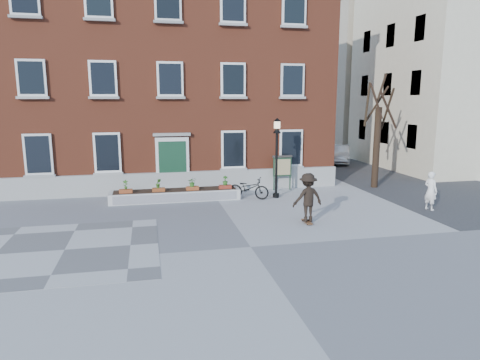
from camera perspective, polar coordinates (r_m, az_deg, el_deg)
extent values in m
plane|color=#98989A|center=(14.38, 1.44, -8.91)|extent=(100.00, 100.00, 0.00)
cube|color=#5C5C5F|center=(15.21, -22.35, -8.61)|extent=(6.00, 6.00, 0.01)
imported|color=black|center=(20.95, 1.14, -1.09)|extent=(2.13, 1.54, 1.06)
imported|color=silver|center=(33.46, 13.00, 3.40)|extent=(2.98, 4.42, 1.38)
imported|color=white|center=(20.58, 24.08, -1.32)|extent=(0.56, 0.71, 1.72)
cube|color=brown|center=(27.20, -9.91, 13.08)|extent=(18.00, 10.00, 12.00)
cube|color=#A2A29D|center=(22.48, -8.89, -0.35)|extent=(18.00, 0.24, 1.10)
cube|color=#9D9D98|center=(22.44, -8.84, -1.54)|extent=(2.60, 0.80, 0.20)
cube|color=#A9A9A3|center=(22.54, -8.88, -0.96)|extent=(2.20, 0.50, 0.20)
cube|color=silver|center=(22.33, -8.98, 2.44)|extent=(1.70, 0.12, 2.50)
cube|color=#153C25|center=(22.30, -8.97, 2.17)|extent=(1.40, 0.06, 2.30)
cube|color=gray|center=(22.13, -9.08, 6.01)|extent=(1.90, 0.25, 0.15)
cube|color=silver|center=(22.80, -25.31, 3.10)|extent=(1.30, 0.10, 2.00)
cube|color=black|center=(22.76, -25.34, 3.09)|extent=(1.08, 0.04, 1.78)
cube|color=#989893|center=(22.89, -25.13, 0.45)|extent=(1.44, 0.20, 0.12)
cube|color=silver|center=(22.67, -26.06, 12.15)|extent=(1.30, 0.10, 1.70)
cube|color=black|center=(22.62, -26.09, 12.15)|extent=(1.08, 0.04, 1.48)
cube|color=#A7A7A1|center=(22.59, -25.90, 9.85)|extent=(1.44, 0.20, 0.12)
cube|color=gray|center=(22.88, -26.68, 18.87)|extent=(1.44, 0.20, 0.12)
cube|color=white|center=(22.30, -17.27, 3.50)|extent=(1.30, 0.10, 2.00)
cube|color=black|center=(22.25, -17.28, 3.48)|extent=(1.08, 0.04, 1.78)
cube|color=#A9A9A3|center=(22.39, -17.13, 0.79)|extent=(1.44, 0.20, 0.12)
cube|color=white|center=(22.16, -17.80, 12.77)|extent=(1.30, 0.10, 1.70)
cube|color=black|center=(22.11, -17.82, 12.77)|extent=(1.08, 0.04, 1.48)
cube|color=gray|center=(22.08, -17.68, 10.42)|extent=(1.44, 0.20, 0.12)
cube|color=#989994|center=(22.37, -18.24, 19.66)|extent=(1.44, 0.20, 0.12)
cube|color=white|center=(22.10, -9.30, 13.14)|extent=(1.30, 0.10, 1.70)
cube|color=black|center=(22.05, -9.30, 13.15)|extent=(1.08, 0.04, 1.48)
cube|color=#989893|center=(22.02, -9.22, 10.78)|extent=(1.44, 0.20, 0.12)
cube|color=silver|center=(22.54, -9.60, 22.32)|extent=(1.30, 0.10, 1.70)
cube|color=black|center=(22.49, -9.60, 22.34)|extent=(1.08, 0.04, 1.48)
cube|color=gray|center=(22.32, -9.52, 20.06)|extent=(1.44, 0.20, 0.12)
cube|color=white|center=(22.64, -0.89, 4.09)|extent=(1.30, 0.10, 2.00)
cube|color=black|center=(22.59, -0.87, 4.08)|extent=(1.08, 0.04, 1.78)
cube|color=#A5A5A0|center=(22.73, -0.85, 1.42)|extent=(1.44, 0.20, 0.12)
cube|color=white|center=(22.50, -0.92, 13.23)|extent=(1.30, 0.10, 1.70)
cube|color=black|center=(22.45, -0.89, 13.24)|extent=(1.08, 0.04, 1.48)
cube|color=#A0A09B|center=(22.42, -0.88, 10.92)|extent=(1.44, 0.20, 0.12)
cube|color=white|center=(22.94, -0.95, 22.25)|extent=(1.30, 0.10, 1.70)
cube|color=black|center=(22.89, -0.92, 22.28)|extent=(1.08, 0.04, 1.48)
cube|color=#A6A6A1|center=(22.72, -0.91, 20.03)|extent=(1.44, 0.20, 0.12)
cube|color=white|center=(23.47, 6.81, 4.26)|extent=(1.30, 0.10, 2.00)
cube|color=black|center=(23.43, 6.85, 4.24)|extent=(1.08, 0.04, 1.78)
cube|color=#9E9E99|center=(23.56, 6.80, 1.68)|extent=(1.44, 0.20, 0.12)
cube|color=silver|center=(23.34, 7.01, 13.07)|extent=(1.30, 0.10, 1.70)
cube|color=black|center=(23.29, 7.05, 13.07)|extent=(1.08, 0.04, 1.48)
cube|color=#A9A9A4|center=(23.27, 7.01, 10.83)|extent=(1.44, 0.20, 0.12)
cube|color=silver|center=(23.76, 7.23, 21.77)|extent=(1.30, 0.10, 1.70)
cube|color=black|center=(23.71, 7.27, 21.79)|extent=(1.08, 0.04, 1.48)
cube|color=#AAA9A4|center=(23.55, 7.22, 19.63)|extent=(1.44, 0.20, 0.12)
cube|color=silver|center=(20.90, -8.59, -2.03)|extent=(6.20, 1.10, 0.50)
cube|color=silver|center=(20.35, -8.49, -2.37)|extent=(5.80, 0.02, 0.40)
cube|color=black|center=(20.84, -8.61, -1.36)|extent=(5.80, 0.90, 0.06)
cube|color=brown|center=(20.57, -14.98, -1.48)|extent=(0.60, 0.25, 0.20)
imported|color=#2F601D|center=(20.51, -15.02, -0.60)|extent=(0.24, 0.24, 0.45)
cube|color=brown|center=(20.55, -10.80, -1.32)|extent=(0.60, 0.25, 0.20)
imported|color=#386B20|center=(20.48, -10.83, -0.43)|extent=(0.25, 0.25, 0.45)
cube|color=#944420|center=(20.64, -6.36, -1.14)|extent=(0.60, 0.25, 0.20)
imported|color=#2F691F|center=(20.58, -6.38, -0.25)|extent=(0.40, 0.40, 0.45)
cube|color=maroon|center=(20.86, -1.98, -0.95)|extent=(0.60, 0.25, 0.20)
imported|color=#29611D|center=(20.79, -1.99, -0.07)|extent=(0.25, 0.25, 0.45)
cylinder|color=#302015|center=(24.56, 17.74, 4.11)|extent=(0.36, 0.36, 4.40)
cylinder|color=#2F2015|center=(24.68, 19.05, 8.93)|extent=(0.12, 1.12, 2.23)
cylinder|color=black|center=(24.96, 17.79, 9.63)|extent=(1.18, 0.49, 1.97)
cylinder|color=black|center=(24.49, 16.62, 9.67)|extent=(0.88, 1.14, 2.35)
cylinder|color=black|center=(24.08, 17.71, 10.02)|extent=(0.60, 0.77, 1.90)
cylinder|color=#301E15|center=(23.99, 19.19, 8.77)|extent=(1.39, 0.55, 1.95)
cylinder|color=black|center=(24.62, 18.34, 11.50)|extent=(0.43, 0.48, 1.58)
cube|color=#3D3C3F|center=(35.00, 13.70, 2.55)|extent=(8.00, 36.00, 0.01)
cube|color=beige|center=(34.52, 26.51, 13.29)|extent=(10.00, 11.00, 14.00)
cube|color=#C1B59B|center=(44.55, 16.64, 12.50)|extent=(10.00, 11.00, 13.00)
cube|color=#332E2C|center=(45.31, 17.13, 21.05)|extent=(10.40, 11.40, 0.50)
cube|color=black|center=(29.03, 21.98, 5.39)|extent=(0.08, 1.00, 1.50)
cube|color=black|center=(31.72, 18.75, 6.00)|extent=(0.08, 1.00, 1.50)
cube|color=black|center=(34.50, 16.03, 6.50)|extent=(0.08, 1.00, 1.50)
cube|color=black|center=(28.95, 22.45, 11.90)|extent=(0.08, 1.00, 1.50)
cube|color=black|center=(31.65, 19.12, 11.96)|extent=(0.08, 1.00, 1.50)
cube|color=black|center=(34.44, 16.32, 11.98)|extent=(0.08, 1.00, 1.50)
cube|color=black|center=(29.23, 22.92, 18.16)|extent=(0.08, 1.00, 1.50)
cube|color=black|center=(31.91, 19.49, 17.70)|extent=(0.08, 1.00, 1.50)
cube|color=black|center=(34.67, 16.61, 17.26)|extent=(0.08, 1.00, 1.50)
cylinder|color=black|center=(21.38, 4.81, -2.06)|extent=(0.32, 0.32, 0.20)
cylinder|color=black|center=(21.09, 4.88, 1.91)|extent=(0.12, 0.12, 3.20)
cone|color=black|center=(20.89, 4.96, 6.66)|extent=(0.40, 0.40, 0.30)
cube|color=beige|center=(20.88, 4.97, 7.34)|extent=(0.24, 0.24, 0.34)
cone|color=black|center=(20.86, 4.98, 8.03)|extent=(0.40, 0.40, 0.16)
cylinder|color=#1B3726|center=(22.90, 4.57, 0.85)|extent=(0.08, 0.08, 1.80)
cylinder|color=#193220|center=(23.17, 6.70, 0.93)|extent=(0.08, 0.08, 1.80)
cube|color=#193220|center=(22.98, 5.66, 1.75)|extent=(1.00, 0.10, 1.00)
cube|color=#C6C380|center=(22.92, 5.71, 1.72)|extent=(0.85, 0.02, 0.85)
cube|color=#393431|center=(22.89, 5.69, 3.16)|extent=(1.10, 0.16, 0.10)
cube|color=brown|center=(17.20, 8.92, -5.50)|extent=(0.22, 0.78, 0.03)
cylinder|color=black|center=(16.92, 8.97, -5.89)|extent=(0.03, 0.05, 0.05)
cylinder|color=black|center=(16.99, 9.54, -5.84)|extent=(0.03, 0.05, 0.05)
cylinder|color=black|center=(17.43, 8.31, -5.38)|extent=(0.03, 0.05, 0.05)
cylinder|color=black|center=(17.49, 8.86, -5.34)|extent=(0.03, 0.05, 0.05)
imported|color=black|center=(16.95, 9.01, -2.32)|extent=(1.33, 0.88, 1.93)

